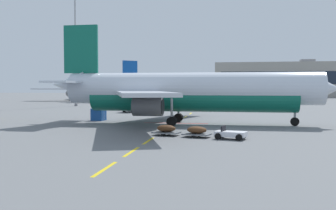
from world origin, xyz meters
name	(u,v)px	position (x,y,z in m)	size (l,w,h in m)	color
ground	(328,115)	(40.00, 40.00, 0.00)	(400.00, 400.00, 0.00)	slate
apron_paint_markings	(188,115)	(18.00, 36.18, 0.00)	(8.00, 93.59, 0.01)	yellow
airliner_foreground	(187,91)	(19.50, 21.04, 3.95)	(34.69, 34.63, 12.20)	silver
airliner_mid_left	(85,88)	(-23.42, 97.14, 3.91)	(30.36, 32.32, 12.09)	silver
airliner_far_center	(260,91)	(34.37, 109.78, 3.00)	(24.38, 22.75, 9.28)	silver
airliner_far_right	(171,90)	(8.81, 76.88, 3.56)	(27.55, 25.36, 11.00)	silver
fuel_service_truck	(135,102)	(7.45, 42.99, 1.65)	(2.99, 7.13, 3.14)	black
baggage_train	(197,131)	(21.80, 9.11, 0.52)	(8.67, 3.75, 1.14)	silver
uld_cargo_container	(99,114)	(7.25, 24.22, 0.80)	(1.77, 1.73, 1.60)	#194C9E
apron_light_mast_near	(75,37)	(-10.99, 60.04, 16.04)	(1.80, 1.80, 25.93)	slate
terminal_satellite	(286,80)	(48.67, 156.50, 7.57)	(62.54, 23.21, 16.70)	#9E998E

